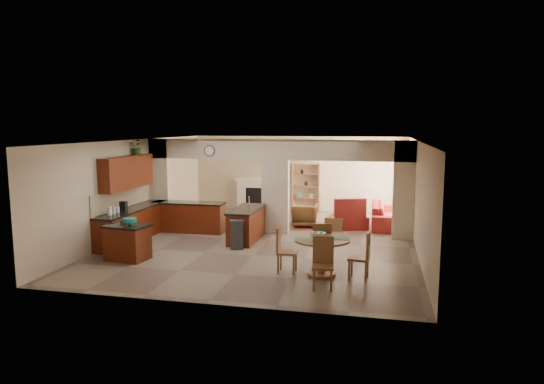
% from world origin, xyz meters
% --- Properties ---
extents(floor, '(10.00, 10.00, 0.00)m').
position_xyz_m(floor, '(0.00, 0.00, 0.00)').
color(floor, '#786853').
rests_on(floor, ground).
extents(ceiling, '(10.00, 10.00, 0.00)m').
position_xyz_m(ceiling, '(0.00, 0.00, 2.80)').
color(ceiling, white).
rests_on(ceiling, wall_back).
extents(wall_back, '(8.00, 0.00, 8.00)m').
position_xyz_m(wall_back, '(0.00, 5.00, 1.40)').
color(wall_back, beige).
rests_on(wall_back, floor).
extents(wall_front, '(8.00, 0.00, 8.00)m').
position_xyz_m(wall_front, '(0.00, -5.00, 1.40)').
color(wall_front, beige).
rests_on(wall_front, floor).
extents(wall_left, '(0.00, 10.00, 10.00)m').
position_xyz_m(wall_left, '(-4.00, 0.00, 1.40)').
color(wall_left, beige).
rests_on(wall_left, floor).
extents(wall_right, '(0.00, 10.00, 10.00)m').
position_xyz_m(wall_right, '(4.00, 0.00, 1.40)').
color(wall_right, beige).
rests_on(wall_right, floor).
extents(partition_left_pier, '(0.60, 0.25, 2.80)m').
position_xyz_m(partition_left_pier, '(-3.70, 1.00, 1.40)').
color(partition_left_pier, beige).
rests_on(partition_left_pier, floor).
extents(partition_center_pier, '(0.80, 0.25, 2.20)m').
position_xyz_m(partition_center_pier, '(0.00, 1.00, 1.10)').
color(partition_center_pier, beige).
rests_on(partition_center_pier, floor).
extents(partition_right_pier, '(0.60, 0.25, 2.80)m').
position_xyz_m(partition_right_pier, '(3.70, 1.00, 1.40)').
color(partition_right_pier, beige).
rests_on(partition_right_pier, floor).
extents(partition_header, '(8.00, 0.25, 0.60)m').
position_xyz_m(partition_header, '(0.00, 1.00, 2.50)').
color(partition_header, beige).
rests_on(partition_header, partition_center_pier).
extents(kitchen_counter, '(2.52, 3.29, 1.48)m').
position_xyz_m(kitchen_counter, '(-3.26, -0.25, 0.46)').
color(kitchen_counter, '#401407').
rests_on(kitchen_counter, floor).
extents(upper_cabinets, '(0.35, 2.40, 0.90)m').
position_xyz_m(upper_cabinets, '(-3.82, -0.80, 1.92)').
color(upper_cabinets, '#401407').
rests_on(upper_cabinets, wall_left).
extents(peninsula, '(0.70, 1.85, 0.91)m').
position_xyz_m(peninsula, '(-0.60, -0.11, 0.46)').
color(peninsula, '#401407').
rests_on(peninsula, floor).
extents(wall_clock, '(0.34, 0.03, 0.34)m').
position_xyz_m(wall_clock, '(-2.00, 0.85, 2.45)').
color(wall_clock, '#4F2A1A').
rests_on(wall_clock, partition_header).
extents(rug, '(1.60, 1.30, 0.01)m').
position_xyz_m(rug, '(1.20, 2.10, 0.01)').
color(rug, brown).
rests_on(rug, floor).
extents(fireplace, '(1.60, 0.35, 1.20)m').
position_xyz_m(fireplace, '(-1.60, 4.83, 0.61)').
color(fireplace, '#EDE8CD').
rests_on(fireplace, floor).
extents(shelving_unit, '(1.00, 0.32, 1.80)m').
position_xyz_m(shelving_unit, '(0.35, 4.82, 0.90)').
color(shelving_unit, brown).
rests_on(shelving_unit, floor).
extents(window_a, '(0.02, 0.90, 1.90)m').
position_xyz_m(window_a, '(3.97, 2.30, 1.20)').
color(window_a, white).
rests_on(window_a, wall_right).
extents(window_b, '(0.02, 0.90, 1.90)m').
position_xyz_m(window_b, '(3.97, 4.00, 1.20)').
color(window_b, white).
rests_on(window_b, wall_right).
extents(glazed_door, '(0.02, 0.70, 2.10)m').
position_xyz_m(glazed_door, '(3.97, 3.15, 1.05)').
color(glazed_door, white).
rests_on(glazed_door, wall_right).
extents(drape_a_left, '(0.10, 0.28, 2.30)m').
position_xyz_m(drape_a_left, '(3.93, 1.70, 1.20)').
color(drape_a_left, '#44221B').
rests_on(drape_a_left, wall_right).
extents(drape_a_right, '(0.10, 0.28, 2.30)m').
position_xyz_m(drape_a_right, '(3.93, 2.90, 1.20)').
color(drape_a_right, '#44221B').
rests_on(drape_a_right, wall_right).
extents(drape_b_left, '(0.10, 0.28, 2.30)m').
position_xyz_m(drape_b_left, '(3.93, 3.40, 1.20)').
color(drape_b_left, '#44221B').
rests_on(drape_b_left, wall_right).
extents(drape_b_right, '(0.10, 0.28, 2.30)m').
position_xyz_m(drape_b_right, '(3.93, 4.60, 1.20)').
color(drape_b_right, '#44221B').
rests_on(drape_b_right, wall_right).
extents(ceiling_fan, '(1.00, 1.00, 0.10)m').
position_xyz_m(ceiling_fan, '(1.50, 3.00, 2.56)').
color(ceiling_fan, white).
rests_on(ceiling_fan, ceiling).
extents(kitchen_island, '(1.07, 0.83, 0.85)m').
position_xyz_m(kitchen_island, '(-2.86, -2.64, 0.43)').
color(kitchen_island, '#401407').
rests_on(kitchen_island, floor).
extents(teal_bowl, '(0.34, 0.34, 0.16)m').
position_xyz_m(teal_bowl, '(-2.81, -2.60, 0.93)').
color(teal_bowl, '#138378').
rests_on(teal_bowl, kitchen_island).
extents(trash_can, '(0.40, 0.37, 0.71)m').
position_xyz_m(trash_can, '(-0.58, -1.10, 0.35)').
color(trash_can, '#2F2F32').
rests_on(trash_can, floor).
extents(dining_table, '(1.19, 1.19, 0.81)m').
position_xyz_m(dining_table, '(1.85, -2.89, 0.53)').
color(dining_table, brown).
rests_on(dining_table, floor).
extents(fruit_bowl, '(0.32, 0.32, 0.17)m').
position_xyz_m(fruit_bowl, '(1.77, -2.96, 0.90)').
color(fruit_bowl, '#7AAE25').
rests_on(fruit_bowl, dining_table).
extents(sofa, '(2.50, 1.00, 0.73)m').
position_xyz_m(sofa, '(3.30, 2.70, 0.36)').
color(sofa, maroon).
rests_on(sofa, floor).
extents(chaise, '(1.19, 1.07, 0.39)m').
position_xyz_m(chaise, '(2.17, 2.14, 0.20)').
color(chaise, maroon).
rests_on(chaise, floor).
extents(armchair, '(0.85, 0.87, 0.73)m').
position_xyz_m(armchair, '(0.71, 2.11, 0.36)').
color(armchair, maroon).
rests_on(armchair, floor).
extents(ottoman, '(0.64, 0.64, 0.40)m').
position_xyz_m(ottoman, '(1.73, 1.84, 0.20)').
color(ottoman, maroon).
rests_on(ottoman, floor).
extents(plant, '(0.45, 0.40, 0.45)m').
position_xyz_m(plant, '(-3.82, -0.17, 2.59)').
color(plant, '#1D4412').
rests_on(plant, upper_cabinets).
extents(chair_north, '(0.48, 0.48, 1.02)m').
position_xyz_m(chair_north, '(1.78, -2.21, 0.55)').
color(chair_north, brown).
rests_on(chair_north, floor).
extents(chair_east, '(0.46, 0.46, 1.02)m').
position_xyz_m(chair_east, '(2.72, -2.96, 0.55)').
color(chair_east, brown).
rests_on(chair_east, floor).
extents(chair_south, '(0.46, 0.46, 1.02)m').
position_xyz_m(chair_south, '(1.96, -3.63, 0.55)').
color(chair_south, brown).
rests_on(chair_south, floor).
extents(chair_west, '(0.43, 0.43, 1.02)m').
position_xyz_m(chair_west, '(1.00, -2.82, 0.55)').
color(chair_west, brown).
rests_on(chair_west, floor).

